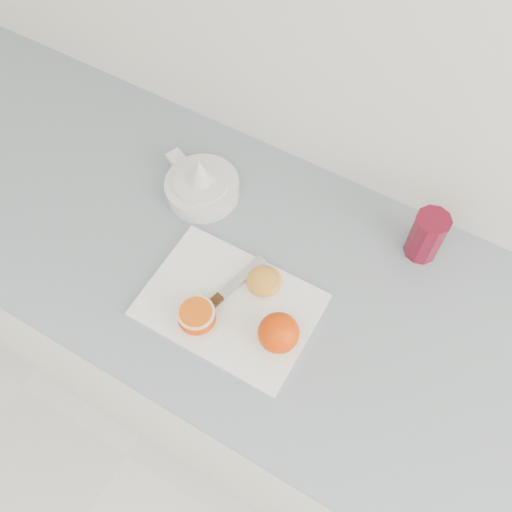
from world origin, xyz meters
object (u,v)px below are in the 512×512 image
object	(u,v)px
citrus_juicer	(201,185)
half_orange	(197,317)
cutting_board	(229,305)
red_tumbler	(426,237)
counter	(266,355)

from	to	relation	value
citrus_juicer	half_orange	bearing A→B (deg)	-58.48
citrus_juicer	cutting_board	bearing A→B (deg)	-46.26
cutting_board	red_tumbler	bearing A→B (deg)	48.40
cutting_board	half_orange	xyz separation A→B (m)	(-0.03, -0.06, 0.03)
citrus_juicer	red_tumbler	world-z (taller)	red_tumbler
half_orange	red_tumbler	xyz separation A→B (m)	(0.30, 0.37, 0.02)
half_orange	red_tumbler	distance (m)	0.47
counter	citrus_juicer	size ratio (longest dim) A/B	12.10
cutting_board	half_orange	bearing A→B (deg)	-117.74
half_orange	citrus_juicer	world-z (taller)	citrus_juicer
red_tumbler	counter	bearing A→B (deg)	-138.96
counter	red_tumbler	bearing A→B (deg)	41.04
red_tumbler	half_orange	bearing A→B (deg)	-129.59
counter	half_orange	world-z (taller)	half_orange
red_tumbler	citrus_juicer	bearing A→B (deg)	-167.70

